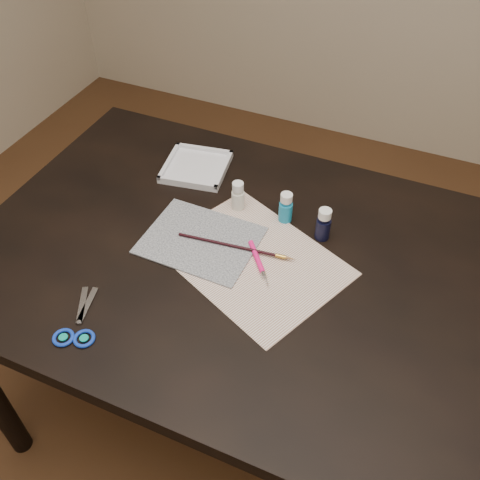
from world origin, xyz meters
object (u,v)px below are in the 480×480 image
at_px(paint_bottle_white, 238,196).
at_px(palette_tray, 196,167).
at_px(paint_bottle_navy, 324,224).
at_px(paper, 253,260).
at_px(scissors, 78,316).
at_px(canvas, 200,240).
at_px(paint_bottle_cyan, 286,207).

xyz_separation_m(paint_bottle_white, palette_tray, (-0.17, 0.10, -0.03)).
bearing_deg(palette_tray, paint_bottle_navy, -16.61).
bearing_deg(paper, scissors, -132.35).
bearing_deg(paint_bottle_navy, paper, -132.14).
xyz_separation_m(canvas, paint_bottle_navy, (0.27, 0.13, 0.04)).
xyz_separation_m(scissors, palette_tray, (-0.00, 0.57, 0.01)).
bearing_deg(palette_tray, paint_bottle_white, -30.72).
xyz_separation_m(paper, scissors, (-0.28, -0.31, 0.00)).
relative_size(canvas, paint_bottle_navy, 3.09).
bearing_deg(paint_bottle_cyan, paint_bottle_white, -177.61).
height_order(paper, scissors, scissors).
xyz_separation_m(paper, paint_bottle_white, (-0.11, 0.16, 0.04)).
bearing_deg(palette_tray, scissors, -89.69).
bearing_deg(paper, paint_bottle_cyan, 82.76).
distance_m(paper, paint_bottle_white, 0.19).
relative_size(paint_bottle_white, paint_bottle_cyan, 0.97).
bearing_deg(scissors, paint_bottle_navy, -69.60).
relative_size(paint_bottle_cyan, paint_bottle_navy, 0.96).
bearing_deg(paint_bottle_white, scissors, -110.30).
bearing_deg(paint_bottle_white, canvas, -102.91).
bearing_deg(paint_bottle_navy, paint_bottle_cyan, 167.47).
height_order(paper, paint_bottle_cyan, paint_bottle_cyan).
bearing_deg(canvas, scissors, -113.63).
height_order(paint_bottle_cyan, palette_tray, paint_bottle_cyan).
height_order(paint_bottle_white, palette_tray, paint_bottle_white).
distance_m(paper, paint_bottle_navy, 0.19).
bearing_deg(palette_tray, paint_bottle_cyan, -17.99).
xyz_separation_m(paint_bottle_cyan, palette_tray, (-0.30, 0.10, -0.03)).
height_order(canvas, scissors, scissors).
height_order(paper, paint_bottle_white, paint_bottle_white).
relative_size(paper, palette_tray, 2.36).
height_order(paint_bottle_white, paint_bottle_cyan, paint_bottle_cyan).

